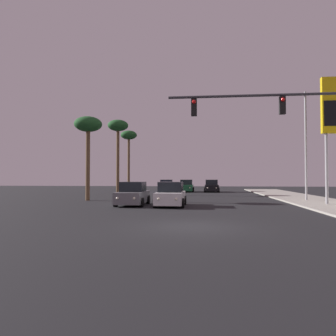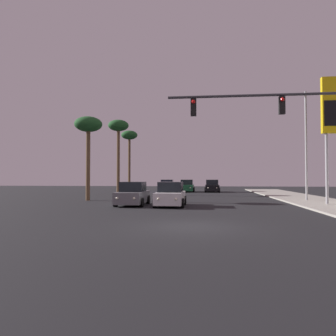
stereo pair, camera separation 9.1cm
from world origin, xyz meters
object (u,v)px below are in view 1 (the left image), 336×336
Objects in this scene: palm_tree_mid at (118,130)px; car_white at (171,195)px; car_blue at (167,186)px; car_black at (211,186)px; street_lamp at (304,140)px; traffic_light_mast at (291,122)px; palm_tree_near at (88,128)px; car_green at (186,186)px; palm_tree_far at (129,138)px; car_grey at (133,195)px; gas_station_sign at (336,112)px.

car_white is at bearing -62.36° from palm_tree_mid.
car_blue is 22.39m from car_white.
street_lamp is at bearing 112.75° from car_black.
palm_tree_near is at bearing 144.43° from traffic_light_mast.
palm_tree_mid is at bearing 34.49° from car_black.
car_green and car_white have the same top height.
car_blue is 11.30m from palm_tree_mid.
palm_tree_far is at bearing 116.97° from traffic_light_mast.
palm_tree_near is (-18.28, -0.65, 1.18)m from street_lamp.
car_grey is at bearing -41.22° from palm_tree_near.
car_blue is 9.49m from palm_tree_far.
gas_station_sign reaches higher than traffic_light_mast.
car_white is (2.77, -0.38, 0.00)m from car_grey.
palm_tree_mid is (-18.28, 9.35, 2.49)m from street_lamp.
street_lamp reaches higher than car_white.
palm_tree_far is 1.02× the size of palm_tree_mid.
palm_tree_far is 20.08m from palm_tree_near.
street_lamp is 1.01× the size of palm_tree_far.
traffic_light_mast is at bearing 140.63° from car_white.
palm_tree_mid is (-4.92, 14.31, 6.85)m from car_grey.
car_blue is 0.59× the size of palm_tree_near.
car_blue is 0.48× the size of gas_station_sign.
palm_tree_far reaches higher than car_blue.
street_lamp reaches higher than car_blue.
traffic_light_mast is 34.13m from palm_tree_far.
car_green is at bearing 45.21° from palm_tree_mid.
palm_tree_near is (-14.41, 10.31, 1.48)m from traffic_light_mast.
gas_station_sign is (4.93, 7.08, 1.80)m from traffic_light_mast.
palm_tree_mid reaches higher than car_blue.
gas_station_sign is at bearing 111.37° from car_black.
car_green is 1.00× the size of car_white.
car_white is 0.48× the size of gas_station_sign.
street_lamp is 1.03× the size of palm_tree_mid.
palm_tree_near is at bearing -87.10° from palm_tree_far.
traffic_light_mast is (6.77, -28.01, 4.05)m from car_green.
car_black is 1.00× the size of car_green.
palm_tree_far is at bearing -11.15° from car_black.
car_grey is 15.60m from gas_station_sign.
traffic_light_mast is at bearing 96.60° from car_black.
street_lamp is at bearing -159.93° from car_grey.
street_lamp is at bearing 126.65° from car_blue.
palm_tree_far reaches higher than car_grey.
palm_tree_near reaches higher than car_grey.
car_grey is 14.90m from street_lamp.
car_black is 1.00× the size of car_white.
car_green is (2.74, 0.16, 0.00)m from car_blue.
traffic_light_mast is at bearing -124.84° from gas_station_sign.
car_blue is 0.48× the size of street_lamp.
car_grey is 1.00× the size of car_blue.
palm_tree_near is 10.09m from palm_tree_mid.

